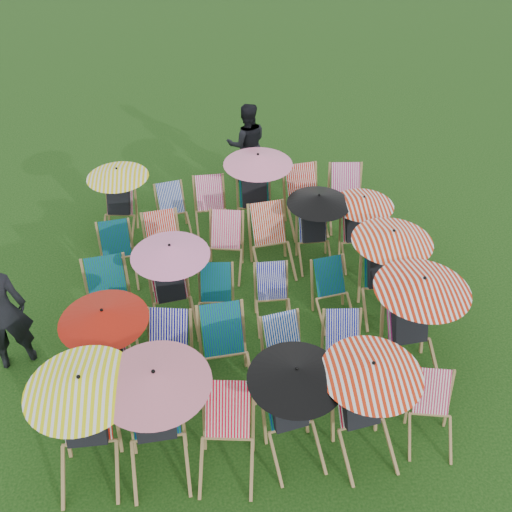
{
  "coord_description": "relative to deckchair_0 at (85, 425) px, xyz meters",
  "views": [
    {
      "loc": [
        -0.53,
        -5.96,
        6.14
      ],
      "look_at": [
        0.13,
        0.39,
        0.9
      ],
      "focal_mm": 40.0,
      "sensor_mm": 36.0,
      "label": 1
    }
  ],
  "objects": [
    {
      "name": "ground",
      "position": [
        2.02,
        2.15,
        -0.76
      ],
      "size": [
        100.0,
        100.0,
        0.0
      ],
      "primitive_type": "plane",
      "color": "black",
      "rests_on": "ground"
    },
    {
      "name": "deckchair_0",
      "position": [
        0.0,
        0.0,
        0.0
      ],
      "size": [
        1.22,
        1.26,
        1.44
      ],
      "rotation": [
        0.0,
        0.0,
        0.02
      ],
      "color": "#A07F4B",
      "rests_on": "ground"
    },
    {
      "name": "deckchair_1",
      "position": [
        0.77,
        -0.01,
        0.0
      ],
      "size": [
        1.22,
        1.29,
        1.45
      ],
      "rotation": [
        0.0,
        0.0,
        0.07
      ],
      "color": "#A07F4B",
      "rests_on": "ground"
    },
    {
      "name": "deckchair_2",
      "position": [
        1.53,
        -0.16,
        -0.27
      ],
      "size": [
        0.76,
        0.98,
        0.98
      ],
      "rotation": [
        0.0,
        0.0,
        -0.14
      ],
      "color": "#A07F4B",
      "rests_on": "ground"
    },
    {
      "name": "deckchair_3",
      "position": [
        2.31,
        0.0,
        -0.08
      ],
      "size": [
        1.09,
        1.19,
        1.3
      ],
      "rotation": [
        0.0,
        0.0,
        0.2
      ],
      "color": "#A07F4B",
      "rests_on": "ground"
    },
    {
      "name": "deckchair_4",
      "position": [
        3.14,
        -0.06,
        -0.05
      ],
      "size": [
        1.14,
        1.24,
        1.35
      ],
      "rotation": [
        0.0,
        0.0,
        0.17
      ],
      "color": "#A07F4B",
      "rests_on": "ground"
    },
    {
      "name": "deckchair_5",
      "position": [
        3.98,
        -0.03,
        -0.35
      ],
      "size": [
        0.67,
        0.84,
        0.82
      ],
      "rotation": [
        0.0,
        0.0,
        -0.19
      ],
      "color": "#A07F4B",
      "rests_on": "ground"
    },
    {
      "name": "deckchair_6",
      "position": [
        0.1,
        1.12,
        -0.07
      ],
      "size": [
        1.1,
        1.16,
        1.31
      ],
      "rotation": [
        0.0,
        0.0,
        0.05
      ],
      "color": "#A07F4B",
      "rests_on": "ground"
    },
    {
      "name": "deckchair_7",
      "position": [
        0.83,
        1.11,
        -0.28
      ],
      "size": [
        0.77,
        0.97,
        0.96
      ],
      "rotation": [
        0.0,
        0.0,
        -0.16
      ],
      "color": "#A07F4B",
      "rests_on": "ground"
    },
    {
      "name": "deckchair_8",
      "position": [
        1.6,
        1.06,
        -0.26
      ],
      "size": [
        0.75,
        0.99,
        1.01
      ],
      "rotation": [
        0.0,
        0.0,
        0.09
      ],
      "color": "#A07F4B",
      "rests_on": "ground"
    },
    {
      "name": "deckchair_9",
      "position": [
        2.4,
        0.99,
        -0.32
      ],
      "size": [
        0.73,
        0.91,
        0.88
      ],
      "rotation": [
        0.0,
        0.0,
        0.19
      ],
      "color": "#A07F4B",
      "rests_on": "ground"
    },
    {
      "name": "deckchair_10",
      "position": [
        3.15,
        1.03,
        -0.34
      ],
      "size": [
        0.61,
        0.81,
        0.84
      ],
      "rotation": [
        0.0,
        0.0,
        -0.07
      ],
      "color": "#A07F4B",
      "rests_on": "ground"
    },
    {
      "name": "deckchair_11",
      "position": [
        4.07,
        1.12,
        0.01
      ],
      "size": [
        1.22,
        1.3,
        1.45
      ],
      "rotation": [
        0.0,
        0.0,
        0.09
      ],
      "color": "#A07F4B",
      "rests_on": "ground"
    },
    {
      "name": "deckchair_12",
      "position": [
        0.01,
        2.19,
        -0.26
      ],
      "size": [
        0.8,
        1.01,
        1.01
      ],
      "rotation": [
        0.0,
        0.0,
        0.15
      ],
      "color": "#A07F4B",
      "rests_on": "ground"
    },
    {
      "name": "deckchair_13",
      "position": [
        0.91,
        2.29,
        -0.07
      ],
      "size": [
        1.11,
        1.2,
        1.31
      ],
      "rotation": [
        0.0,
        0.0,
        0.17
      ],
      "color": "#A07F4B",
      "rests_on": "ground"
    },
    {
      "name": "deckchair_14",
      "position": [
        1.52,
        2.16,
        -0.34
      ],
      "size": [
        0.62,
        0.82,
        0.84
      ],
      "rotation": [
        0.0,
        0.0,
        -0.08
      ],
      "color": "#A07F4B",
      "rests_on": "ground"
    },
    {
      "name": "deckchair_15",
      "position": [
        2.35,
        2.14,
        -0.35
      ],
      "size": [
        0.54,
        0.76,
        0.82
      ],
      "rotation": [
        0.0,
        0.0,
        0.0
      ],
      "color": "#A07F4B",
      "rests_on": "ground"
    },
    {
      "name": "deckchair_16",
      "position": [
        3.25,
        2.13,
        -0.35
      ],
      "size": [
        0.67,
        0.85,
        0.83
      ],
      "rotation": [
        0.0,
        0.0,
        0.17
      ],
      "color": "#A07F4B",
      "rests_on": "ground"
    },
    {
      "name": "deckchair_17",
      "position": [
        4.01,
        2.23,
        -0.04
      ],
      "size": [
        1.15,
        1.2,
        1.37
      ],
      "rotation": [
        0.0,
        0.0,
        -0.03
      ],
      "color": "#A07F4B",
      "rests_on": "ground"
    },
    {
      "name": "deckchair_18",
      "position": [
        0.02,
        3.34,
        -0.33
      ],
      "size": [
        0.67,
        0.86,
        0.86
      ],
      "rotation": [
        0.0,
        0.0,
        0.13
      ],
      "color": "#A07F4B",
      "rests_on": "ground"
    },
    {
      "name": "deckchair_19",
      "position": [
        0.76,
        3.39,
        -0.29
      ],
      "size": [
        0.75,
        0.95,
        0.94
      ],
      "rotation": [
        0.0,
        0.0,
        0.15
      ],
      "color": "#A07F4B",
      "rests_on": "ground"
    },
    {
      "name": "deckchair_20",
      "position": [
        1.72,
        3.36,
        -0.31
      ],
      "size": [
        0.74,
        0.92,
        0.91
      ],
      "rotation": [
        0.0,
        0.0,
        -0.18
      ],
      "color": "#A07F4B",
      "rests_on": "ground"
    },
    {
      "name": "deckchair_21",
      "position": [
        2.49,
        3.35,
        -0.26
      ],
      "size": [
        0.78,
        1.0,
        1.0
      ],
      "rotation": [
        0.0,
        0.0,
        0.14
      ],
      "color": "#A07F4B",
      "rests_on": "ground"
    },
    {
      "name": "deckchair_22",
      "position": [
        3.21,
        3.48,
        -0.12
      ],
      "size": [
        1.02,
        1.06,
        1.21
      ],
      "rotation": [
        0.0,
        0.0,
        0.02
      ],
      "color": "#A07F4B",
      "rests_on": "ground"
    },
    {
      "name": "deckchair_23",
      "position": [
        3.92,
        3.43,
        -0.15
      ],
      "size": [
        0.98,
        1.01,
        1.16
      ],
      "rotation": [
        0.0,
        0.0,
        -0.0
      ],
      "color": "#A07F4B",
      "rests_on": "ground"
    },
    {
      "name": "deckchair_24",
      "position": [
        -0.04,
        4.59,
        -0.11
      ],
      "size": [
        1.04,
        1.11,
        1.24
      ],
      "rotation": [
        0.0,
        0.0,
        -0.15
      ],
      "color": "#A07F4B",
      "rests_on": "ground"
    },
    {
      "name": "deckchair_25",
      "position": [
        0.89,
        4.49,
        -0.35
      ],
      "size": [
        0.68,
        0.84,
        0.82
      ],
      "rotation": [
        0.0,
        0.0,
        0.2
      ],
      "color": "#A07F4B",
      "rests_on": "ground"
    },
    {
      "name": "deckchair_26",
      "position": [
        1.55,
        4.49,
        -0.31
      ],
      "size": [
        0.63,
        0.85,
        0.9
      ],
      "rotation": [
        0.0,
        0.0,
        0.04
      ],
      "color": "#A07F4B",
      "rests_on": "ground"
    },
    {
      "name": "deckchair_27",
      "position": [
        2.34,
        4.5,
        -0.02
      ],
      "size": [
        1.18,
        1.23,
        1.4
      ],
      "rotation": [
        0.0,
        0.0,
        -0.02
      ],
      "color": "#A07F4B",
      "rests_on": "ground"
    },
    {
      "name": "deckchair_28",
      "position": [
        3.22,
        4.44,
        -0.25
      ],
      "size": [
        0.79,
        1.02,
        1.02
      ],
      "rotation": [
        0.0,
        0.0,
        0.13
      ],
      "color": "#A07F4B",
      "rests_on": "ground"
    },
    {
      "name": "deckchair_29",
      "position": [
        3.97,
        4.49,
        -0.27
      ],
      "size": [
        0.72,
        0.95,
        0.98
      ],
      "rotation": [
        0.0,
        0.0,
        -0.09
      ],
      "color": "#A07F4B",
      "rests_on": "ground"
    },
    {
      "name": "person_rear",
      "position": [
        2.33,
        6.07,
        0.06
      ],
      "size": [
        0.82,
        0.65,
        1.64
      ],
      "primitive_type": "imported",
      "rotation": [
        0.0,
        0.0,
        3.17
      ],
      "color": "black",
      "rests_on": "ground"
    }
  ]
}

